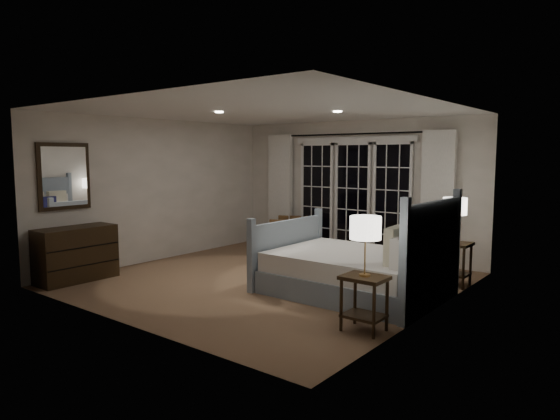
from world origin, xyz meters
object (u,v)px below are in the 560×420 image
Objects in this scene: nightstand_right at (453,257)px; bed at (357,270)px; lamp_right at (455,207)px; armchair at (291,233)px; dresser at (76,254)px; lamp_left at (365,228)px; nightstand_left at (364,295)px.

bed is at bearing -124.31° from nightstand_right.
armchair is (-3.42, 0.70, -0.81)m from lamp_right.
dresser reaches higher than nightstand_right.
bed is at bearing -124.31° from lamp_right.
dresser is at bearing -151.97° from bed.
lamp_left is at bearing 23.10° from armchair.
lamp_right reaches higher than lamp_left.
bed is 1.42m from nightstand_left.
bed reaches higher than armchair.
dresser reaches higher than nightstand_left.
lamp_left is at bearing -57.32° from bed.
armchair is 0.64× the size of dresser.
armchair is at bearing 136.58° from lamp_left.
nightstand_right is at bearing 87.92° from lamp_left.
lamp_right is (0.09, 2.45, 0.03)m from lamp_left.
armchair is 4.05m from dresser.
bed is 1.62m from lamp_left.
lamp_right is at bearing 55.69° from bed.
nightstand_left is 0.94× the size of lamp_left.
lamp_left reaches higher than nightstand_right.
bed reaches higher than nightstand_left.
lamp_right reaches higher than nightstand_left.
nightstand_left is 0.71m from lamp_left.
armchair is (-3.34, 3.16, -0.77)m from lamp_left.
nightstand_left is at bearing -92.08° from nightstand_right.
nightstand_right is 0.55× the size of dresser.
nightstand_left is 0.93× the size of lamp_right.
bed is 3.60× the size of nightstand_right.
bed is 4.13m from dresser.
lamp_right is at bearing 35.37° from dresser.
nightstand_right is at bearing 35.37° from dresser.
lamp_right is at bearing 87.92° from lamp_left.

